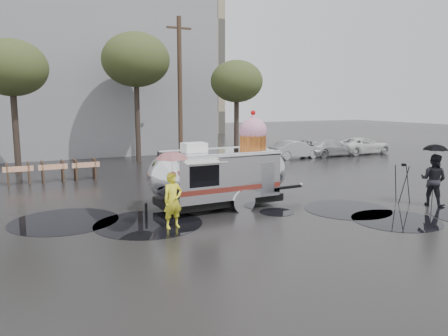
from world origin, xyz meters
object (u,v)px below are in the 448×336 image
person_left (173,200)px  person_right (433,180)px  tripod (403,179)px  airstream_trailer (221,173)px

person_left → person_right: 9.71m
person_right → person_left: bearing=61.0°
person_left → tripod: (8.94, -0.61, 0.05)m
person_right → tripod: 1.04m
person_left → person_right: bearing=-16.7°
airstream_trailer → person_left: size_ratio=3.90×
person_left → person_right: (9.60, -1.42, 0.11)m
airstream_trailer → tripod: bearing=-22.5°
airstream_trailer → person_left: 3.08m
airstream_trailer → tripod: size_ratio=4.37×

